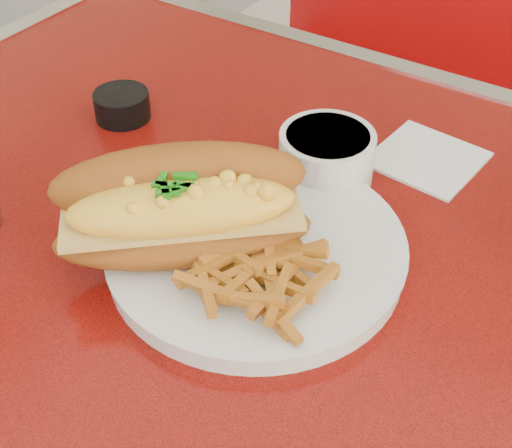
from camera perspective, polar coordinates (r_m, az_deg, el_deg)
The scene contains 9 objects.
diner_table at distance 0.74m, azimuth 4.41°, elevation -13.93°, with size 1.23×0.83×0.77m.
booth_bench_far at distance 1.52m, azimuth 19.11°, elevation 0.85°, with size 1.20×0.51×0.90m.
dinner_plate at distance 0.63m, azimuth 0.00°, elevation -2.01°, with size 0.35×0.35×0.02m.
mac_hoagie at distance 0.60m, azimuth -6.00°, elevation 1.35°, with size 0.24×0.23×0.10m.
fries_pile at distance 0.57m, azimuth 0.78°, elevation -4.79°, with size 0.11×0.10×0.03m, color #BF7520, non-canonical shape.
fork at distance 0.61m, azimuth 5.64°, elevation -3.22°, with size 0.02×0.17×0.00m.
gravy_ramekin at distance 0.72m, azimuth 5.66°, elevation 5.47°, with size 0.10×0.10×0.05m.
sauce_cup_left at distance 0.83m, azimuth -10.69°, elevation 9.40°, with size 0.07×0.07×0.03m.
paper_napkin at distance 0.78m, azimuth 13.53°, elevation 5.11°, with size 0.10×0.10×0.00m, color silver.
Camera 1 is at (0.19, -0.39, 1.21)m, focal length 50.00 mm.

